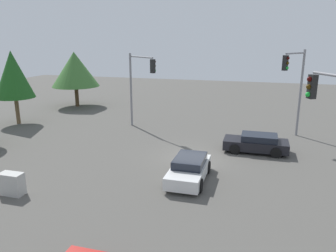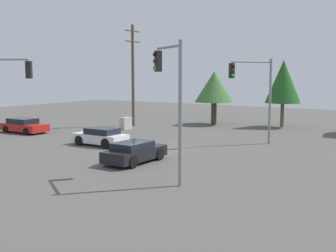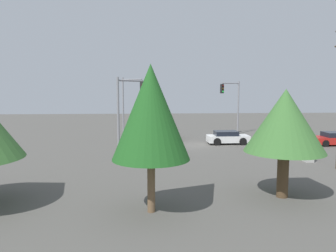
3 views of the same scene
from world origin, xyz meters
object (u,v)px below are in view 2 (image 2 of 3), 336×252
object	(u,v)px
traffic_signal_main	(5,89)
traffic_signal_aux	(255,86)
traffic_signal_cross	(171,88)
sedan_red	(24,126)
electrical_cabinet	(126,123)
sedan_white	(101,137)
sedan_dark	(134,152)

from	to	relation	value
traffic_signal_main	traffic_signal_aux	world-z (taller)	traffic_signal_main
traffic_signal_cross	traffic_signal_aux	bearing A→B (deg)	-54.24
sedan_red	electrical_cabinet	xyz separation A→B (m)	(-6.62, 6.10, -0.06)
traffic_signal_main	sedan_white	bearing A→B (deg)	43.13
sedan_dark	sedan_white	bearing A→B (deg)	149.08
traffic_signal_aux	electrical_cabinet	xyz separation A→B (m)	(-1.73, -13.22, -3.68)
electrical_cabinet	traffic_signal_aux	bearing A→B (deg)	82.53
sedan_white	traffic_signal_main	distance (m)	7.52
sedan_dark	traffic_signal_cross	bearing A→B (deg)	-30.96
traffic_signal_cross	electrical_cabinet	xyz separation A→B (m)	(-13.77, -13.73, -3.90)
sedan_red	traffic_signal_main	world-z (taller)	traffic_signal_main
sedan_white	sedan_dark	bearing A→B (deg)	-120.92
sedan_red	electrical_cabinet	world-z (taller)	sedan_red
traffic_signal_main	sedan_red	bearing A→B (deg)	107.61
sedan_red	traffic_signal_cross	xyz separation A→B (m)	(7.15, 19.82, 3.84)
sedan_white	traffic_signal_aux	distance (m)	11.67
sedan_white	electrical_cabinet	size ratio (longest dim) A/B	3.51
electrical_cabinet	traffic_signal_cross	bearing A→B (deg)	44.91
sedan_dark	electrical_cabinet	size ratio (longest dim) A/B	3.67
sedan_dark	traffic_signal_main	world-z (taller)	traffic_signal_main
sedan_red	electrical_cabinet	bearing A→B (deg)	137.34
sedan_white	sedan_red	size ratio (longest dim) A/B	0.91
sedan_dark	traffic_signal_main	distance (m)	8.96
sedan_dark	traffic_signal_cross	size ratio (longest dim) A/B	0.63
electrical_cabinet	sedan_red	bearing A→B (deg)	-42.66
sedan_red	electrical_cabinet	size ratio (longest dim) A/B	3.84
sedan_dark	traffic_signal_main	xyz separation A→B (m)	(2.91, -7.68, 3.60)
sedan_white	traffic_signal_main	bearing A→B (deg)	162.23
traffic_signal_main	traffic_signal_aux	bearing A→B (deg)	19.03
sedan_white	sedan_red	xyz separation A→B (m)	(-1.34, -10.12, -0.01)
sedan_white	electrical_cabinet	xyz separation A→B (m)	(-7.95, -4.02, -0.07)
sedan_red	electrical_cabinet	distance (m)	9.00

